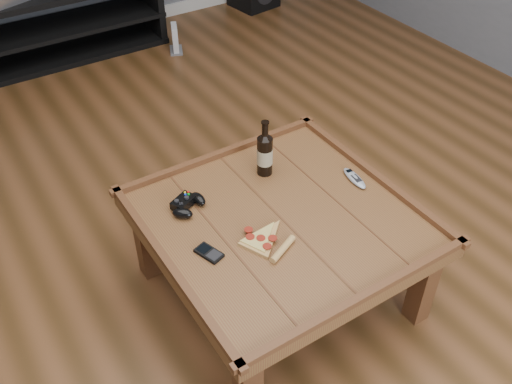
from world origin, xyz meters
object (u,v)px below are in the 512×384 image
smartphone (209,253)px  remote_control (355,178)px  coffee_table (280,229)px  media_console (65,23)px  game_controller (188,204)px  beer_bottle (265,153)px  game_console (175,40)px  pizza_slice (264,241)px

smartphone → remote_control: 0.73m
coffee_table → remote_control: coffee_table is taller
media_console → game_controller: bearing=-96.4°
beer_bottle → game_console: bearing=74.6°
game_controller → remote_control: (0.68, -0.22, -0.01)m
beer_bottle → pizza_slice: size_ratio=0.87×
media_console → beer_bottle: (0.11, -2.47, 0.31)m
beer_bottle → remote_control: 0.40m
media_console → game_console: size_ratio=6.81×
coffee_table → game_console: 2.48m
game_controller → remote_control: size_ratio=1.03×
beer_bottle → game_controller: beer_bottle is taller
pizza_slice → game_console: pizza_slice is taller
coffee_table → smartphone: size_ratio=8.75×
media_console → game_console: media_console is taller
media_console → coffee_table: bearing=-90.0°
game_controller → beer_bottle: bearing=-20.3°
smartphone → game_console: (1.02, 2.39, -0.36)m
media_console → smartphone: media_console is taller
media_console → game_console: bearing=-29.2°
game_controller → game_console: bearing=40.9°
game_controller → smartphone: (-0.05, -0.27, -0.02)m
beer_bottle → remote_control: beer_bottle is taller
smartphone → game_console: size_ratio=0.57×
beer_bottle → game_console: size_ratio=1.26×
coffee_table → game_controller: bearing=138.8°
pizza_slice → remote_control: pizza_slice is taller
coffee_table → media_console: bearing=90.0°
pizza_slice → coffee_table: bearing=7.0°
smartphone → remote_control: remote_control is taller
game_controller → smartphone: bearing=-125.6°
beer_bottle → remote_control: bearing=-40.7°
remote_control → coffee_table: bearing=-169.3°
media_console → pizza_slice: media_console is taller
beer_bottle → game_console: beer_bottle is taller
smartphone → coffee_table: bearing=-14.6°
coffee_table → beer_bottle: 0.34m
smartphone → remote_control: bearing=-14.5°
coffee_table → pizza_slice: size_ratio=3.44×
pizza_slice → smartphone: 0.21m
coffee_table → pizza_slice: pizza_slice is taller
beer_bottle → pizza_slice: beer_bottle is taller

